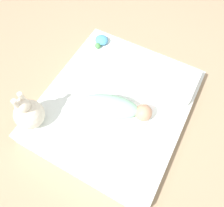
{
  "coord_description": "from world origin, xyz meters",
  "views": [
    {
      "loc": [
        0.75,
        0.38,
        1.66
      ],
      "look_at": [
        0.05,
        -0.0,
        0.2
      ],
      "focal_mm": 35.0,
      "sensor_mm": 36.0,
      "label": 1
    }
  ],
  "objects": [
    {
      "name": "bed_mattress",
      "position": [
        0.0,
        0.0,
        0.08
      ],
      "size": [
        1.24,
        1.09,
        0.15
      ],
      "color": "white",
      "rests_on": "ground_plane"
    },
    {
      "name": "burp_cloth",
      "position": [
        0.01,
        0.22,
        0.16
      ],
      "size": [
        0.26,
        0.16,
        0.02
      ],
      "color": "white",
      "rests_on": "bed_mattress"
    },
    {
      "name": "swaddled_baby",
      "position": [
        0.09,
        0.03,
        0.24
      ],
      "size": [
        0.31,
        0.55,
        0.17
      ],
      "rotation": [
        0.0,
        0.0,
        1.89
      ],
      "color": "#99D6B2",
      "rests_on": "bed_mattress"
    },
    {
      "name": "ground_plane",
      "position": [
        0.0,
        0.0,
        0.0
      ],
      "size": [
        12.0,
        12.0,
        0.0
      ],
      "primitive_type": "plane",
      "color": "#9E8466"
    },
    {
      "name": "pillow",
      "position": [
        -0.36,
        0.32,
        0.21
      ],
      "size": [
        0.31,
        0.39,
        0.12
      ],
      "color": "white",
      "rests_on": "bed_mattress"
    },
    {
      "name": "turtle_plush",
      "position": [
        -0.48,
        -0.4,
        0.18
      ],
      "size": [
        0.16,
        0.12,
        0.07
      ],
      "color": "#4C99C6",
      "rests_on": "bed_mattress"
    },
    {
      "name": "bunny_plush",
      "position": [
        0.44,
        -0.46,
        0.28
      ],
      "size": [
        0.21,
        0.21,
        0.35
      ],
      "color": "beige",
      "rests_on": "bed_mattress"
    }
  ]
}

